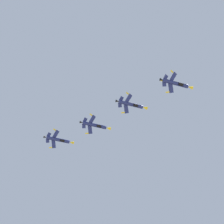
{
  "coord_description": "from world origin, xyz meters",
  "views": [
    {
      "loc": [
        -3.99,
        -3.19,
        1.88
      ],
      "look_at": [
        31.86,
        95.74,
        116.23
      ],
      "focal_mm": 51.38,
      "sensor_mm": 36.0,
      "label": 1
    }
  ],
  "objects_px": {
    "fighter_jet_left_wing": "(131,105)",
    "fighter_jet_left_outer": "(59,140)",
    "fighter_jet_lead": "(176,84)",
    "fighter_jet_right_wing": "(95,125)"
  },
  "relations": [
    {
      "from": "fighter_jet_left_wing",
      "to": "fighter_jet_left_outer",
      "type": "bearing_deg",
      "value": -138.49
    },
    {
      "from": "fighter_jet_left_wing",
      "to": "fighter_jet_right_wing",
      "type": "relative_size",
      "value": 1.0
    },
    {
      "from": "fighter_jet_left_outer",
      "to": "fighter_jet_right_wing",
      "type": "bearing_deg",
      "value": 44.08
    },
    {
      "from": "fighter_jet_lead",
      "to": "fighter_jet_left_outer",
      "type": "bearing_deg",
      "value": -139.8
    },
    {
      "from": "fighter_jet_left_wing",
      "to": "fighter_jet_right_wing",
      "type": "distance_m",
      "value": 21.34
    },
    {
      "from": "fighter_jet_right_wing",
      "to": "fighter_jet_left_outer",
      "type": "relative_size",
      "value": 1.0
    },
    {
      "from": "fighter_jet_lead",
      "to": "fighter_jet_right_wing",
      "type": "relative_size",
      "value": 1.0
    },
    {
      "from": "fighter_jet_left_wing",
      "to": "fighter_jet_right_wing",
      "type": "height_order",
      "value": "fighter_jet_left_wing"
    },
    {
      "from": "fighter_jet_lead",
      "to": "fighter_jet_left_outer",
      "type": "height_order",
      "value": "fighter_jet_lead"
    },
    {
      "from": "fighter_jet_left_outer",
      "to": "fighter_jet_lead",
      "type": "bearing_deg",
      "value": 40.2
    }
  ]
}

